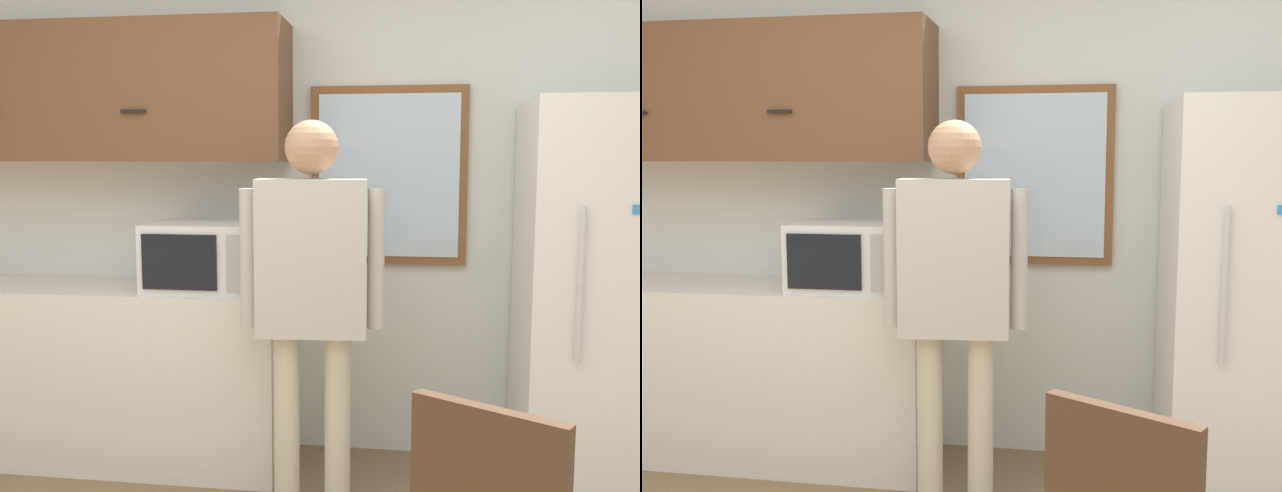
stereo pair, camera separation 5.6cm
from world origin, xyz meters
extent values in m
cube|color=silver|center=(0.00, 2.11, 1.35)|extent=(6.00, 0.06, 2.70)
cube|color=silver|center=(-1.14, 1.80, 0.45)|extent=(2.13, 0.56, 0.89)
cube|color=brown|center=(-1.14, 1.90, 1.84)|extent=(2.13, 0.37, 0.67)
cube|color=black|center=(-0.76, 1.70, 1.74)|extent=(0.12, 0.01, 0.01)
cube|color=white|center=(-0.46, 1.75, 1.06)|extent=(0.50, 0.40, 0.33)
cube|color=black|center=(-0.50, 1.54, 1.06)|extent=(0.35, 0.01, 0.25)
cube|color=#B2B2B2|center=(-0.24, 1.55, 1.06)|extent=(0.07, 0.01, 0.26)
cylinder|color=beige|center=(0.03, 1.37, 0.39)|extent=(0.11, 0.11, 0.79)
cylinder|color=beige|center=(0.24, 1.39, 0.39)|extent=(0.11, 0.11, 0.79)
cube|color=beige|center=(0.13, 1.38, 1.11)|extent=(0.47, 0.26, 0.65)
sphere|color=tan|center=(0.13, 1.38, 1.57)|extent=(0.22, 0.22, 0.22)
cylinder|color=beige|center=(-0.13, 1.36, 1.11)|extent=(0.07, 0.07, 0.58)
cylinder|color=beige|center=(0.40, 1.40, 1.11)|extent=(0.07, 0.07, 0.58)
cube|color=white|center=(1.42, 1.72, 0.89)|extent=(0.79, 0.70, 1.77)
cylinder|color=silver|center=(1.21, 1.35, 1.03)|extent=(0.02, 0.02, 0.62)
cube|color=#338CDB|center=(1.41, 1.37, 1.33)|extent=(0.04, 0.01, 0.04)
cube|color=brown|center=(0.41, 2.07, 1.44)|extent=(0.78, 0.04, 0.89)
cube|color=silver|center=(0.41, 2.05, 1.44)|extent=(0.70, 0.01, 0.81)
camera|label=1|loc=(0.60, -1.52, 1.52)|focal=40.00mm
camera|label=2|loc=(0.65, -1.51, 1.52)|focal=40.00mm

